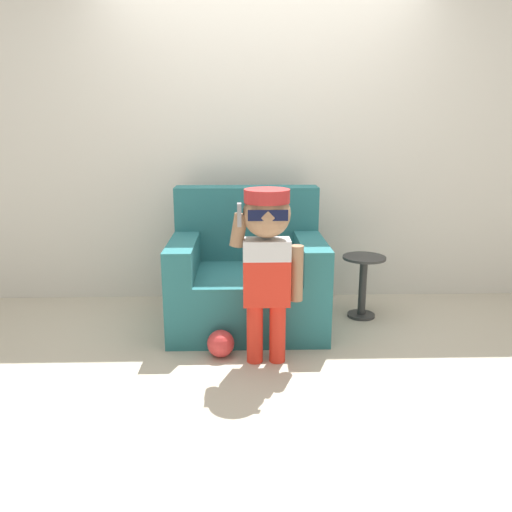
# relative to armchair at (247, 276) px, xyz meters

# --- Properties ---
(ground_plane) EXTENTS (10.00, 10.00, 0.00)m
(ground_plane) POSITION_rel_armchair_xyz_m (0.14, -0.13, -0.35)
(ground_plane) COLOR #BCB29E
(wall_back) EXTENTS (10.00, 0.05, 2.60)m
(wall_back) POSITION_rel_armchair_xyz_m (0.14, 0.60, 0.95)
(wall_back) COLOR silver
(wall_back) RESTS_ON ground_plane
(armchair) EXTENTS (1.08, 0.90, 0.97)m
(armchair) POSITION_rel_armchair_xyz_m (0.00, 0.00, 0.00)
(armchair) COLOR #286B70
(armchair) RESTS_ON ground_plane
(person_child) EXTENTS (0.44, 0.33, 1.06)m
(person_child) POSITION_rel_armchair_xyz_m (0.11, -0.66, 0.36)
(person_child) COLOR red
(person_child) RESTS_ON ground_plane
(side_table) EXTENTS (0.32, 0.32, 0.47)m
(side_table) POSITION_rel_armchair_xyz_m (0.87, 0.06, -0.06)
(side_table) COLOR #333333
(side_table) RESTS_ON ground_plane
(toy_ball) EXTENTS (0.17, 0.17, 0.17)m
(toy_ball) POSITION_rel_armchair_xyz_m (-0.18, -0.59, -0.26)
(toy_ball) COLOR #D13838
(toy_ball) RESTS_ON ground_plane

